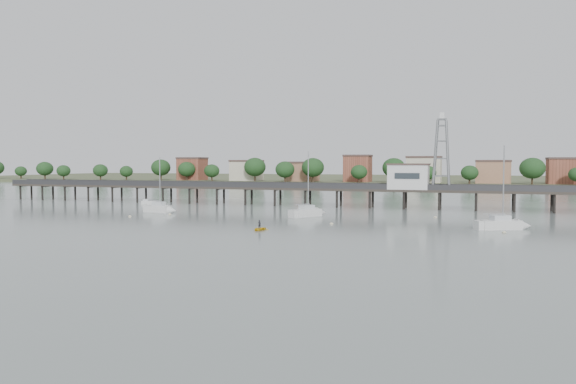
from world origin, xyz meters
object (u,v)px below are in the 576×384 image
lattice_tower (442,154)px  yellow_dinghy (259,230)px  pier (293,188)px  white_tender (149,203)px  sailboat_d (508,225)px  sailboat_c (311,213)px  sailboat_b (163,209)px

lattice_tower → yellow_dinghy: 50.48m
pier → white_tender: pier is taller
pier → yellow_dinghy: size_ratio=54.17×
sailboat_d → yellow_dinghy: sailboat_d is taller
sailboat_c → yellow_dinghy: (-1.21, -22.12, -0.65)m
sailboat_d → sailboat_b: (-60.78, 8.28, 0.01)m
sailboat_d → sailboat_b: bearing=147.1°
sailboat_c → sailboat_b: (-28.88, -1.77, 0.01)m
pier → lattice_tower: 32.34m
sailboat_c → yellow_dinghy: bearing=-149.7°
sailboat_b → yellow_dinghy: bearing=-27.4°
sailboat_b → yellow_dinghy: sailboat_b is taller
lattice_tower → sailboat_b: (-49.87, -23.60, -10.45)m
sailboat_c → white_tender: sailboat_c is taller
pier → sailboat_c: sailboat_c is taller
pier → lattice_tower: bearing=0.0°
sailboat_b → sailboat_d: bearing=1.2°
sailboat_d → white_tender: (-74.48, 25.37, -0.23)m
lattice_tower → sailboat_c: lattice_tower is taller
lattice_tower → sailboat_d: bearing=-71.1°
yellow_dinghy → pier: bearing=108.2°
pier → white_tender: (-32.08, -6.51, -3.38)m
sailboat_c → sailboat_d: 33.44m
pier → sailboat_c: 24.44m
sailboat_d → white_tender: size_ratio=3.41×
lattice_tower → sailboat_d: size_ratio=1.24×
lattice_tower → sailboat_b: size_ratio=1.40×
sailboat_b → white_tender: size_ratio=3.01×
white_tender → yellow_dinghy: size_ratio=1.32×
sailboat_b → lattice_tower: bearing=34.2°
pier → sailboat_d: bearing=-36.9°
lattice_tower → sailboat_c: 32.04m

